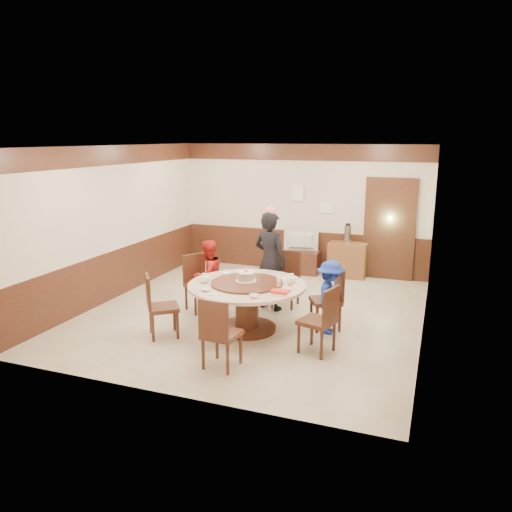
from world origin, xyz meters
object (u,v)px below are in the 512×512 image
(person_red, at_px, (208,275))
(person_blue, at_px, (330,297))
(birthday_cake, at_px, (246,276))
(television, at_px, (301,241))
(tv_stand, at_px, (300,262))
(person_standing, at_px, (270,261))
(banquet_table, at_px, (247,297))
(side_cabinet, at_px, (347,260))
(thermos, at_px, (348,234))
(shrimp_platter, at_px, (280,293))

(person_red, distance_m, person_blue, 2.22)
(birthday_cake, xyz_separation_m, television, (-0.09, 3.50, -0.14))
(tv_stand, bearing_deg, person_standing, -86.86)
(person_standing, bearing_deg, tv_stand, -68.76)
(person_blue, height_order, tv_stand, person_blue)
(person_blue, bearing_deg, birthday_cake, 100.15)
(banquet_table, height_order, person_red, person_red)
(person_red, height_order, television, person_red)
(person_red, height_order, tv_stand, person_red)
(person_blue, height_order, side_cabinet, person_blue)
(person_blue, distance_m, tv_stand, 3.50)
(person_blue, xyz_separation_m, thermos, (-0.34, 3.25, 0.37))
(birthday_cake, bearing_deg, thermos, 75.30)
(person_standing, height_order, shrimp_platter, person_standing)
(person_standing, relative_size, birthday_cake, 5.32)
(person_red, xyz_separation_m, birthday_cake, (0.94, -0.60, 0.24))
(thermos, bearing_deg, person_standing, -109.48)
(birthday_cake, bearing_deg, side_cabinet, 75.06)
(television, bearing_deg, person_standing, 84.49)
(birthday_cake, bearing_deg, shrimp_platter, -29.22)
(birthday_cake, bearing_deg, person_standing, 87.64)
(person_blue, distance_m, television, 3.49)
(banquet_table, xyz_separation_m, person_red, (-0.97, 0.65, 0.08))
(birthday_cake, bearing_deg, television, 91.52)
(tv_stand, bearing_deg, person_red, -106.22)
(person_blue, xyz_separation_m, birthday_cake, (-1.26, -0.28, 0.28))
(banquet_table, bearing_deg, person_red, 146.32)
(banquet_table, bearing_deg, television, 92.05)
(shrimp_platter, height_order, television, television)
(shrimp_platter, xyz_separation_m, thermos, (0.25, 3.90, 0.16))
(side_cabinet, height_order, thermos, thermos)
(person_standing, bearing_deg, person_red, 42.01)
(person_standing, relative_size, person_blue, 1.51)
(shrimp_platter, distance_m, side_cabinet, 3.93)
(banquet_table, bearing_deg, person_blue, 15.16)
(banquet_table, xyz_separation_m, birthday_cake, (-0.03, 0.05, 0.32))
(banquet_table, xyz_separation_m, person_blue, (1.23, 0.33, 0.04))
(person_blue, distance_m, birthday_cake, 1.32)
(person_standing, relative_size, thermos, 4.55)
(banquet_table, height_order, shrimp_platter, shrimp_platter)
(person_standing, distance_m, birthday_cake, 1.03)
(side_cabinet, bearing_deg, person_standing, -109.81)
(person_standing, height_order, side_cabinet, person_standing)
(thermos, bearing_deg, television, -178.31)
(person_red, height_order, person_blue, person_red)
(birthday_cake, xyz_separation_m, tv_stand, (-0.09, 3.50, -0.60))
(birthday_cake, xyz_separation_m, shrimp_platter, (0.67, -0.38, -0.08))
(person_blue, bearing_deg, person_standing, 55.94)
(side_cabinet, xyz_separation_m, thermos, (-0.02, 0.00, 0.56))
(person_red, xyz_separation_m, shrimp_platter, (1.61, -0.97, 0.16))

